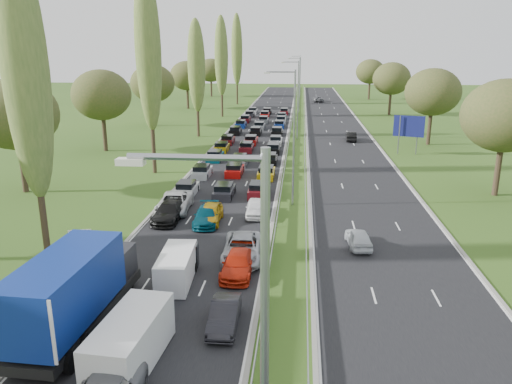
% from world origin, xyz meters
% --- Properties ---
extents(ground, '(260.00, 260.00, 0.00)m').
position_xyz_m(ground, '(4.50, 80.00, 0.00)').
color(ground, '#2F4F18').
rests_on(ground, ground).
extents(near_carriageway, '(10.50, 215.00, 0.04)m').
position_xyz_m(near_carriageway, '(-2.25, 82.50, 0.00)').
color(near_carriageway, black).
rests_on(near_carriageway, ground).
extents(far_carriageway, '(10.50, 215.00, 0.04)m').
position_xyz_m(far_carriageway, '(11.25, 82.50, 0.00)').
color(far_carriageway, black).
rests_on(far_carriageway, ground).
extents(central_reservation, '(2.36, 215.00, 0.32)m').
position_xyz_m(central_reservation, '(4.50, 82.50, 0.55)').
color(central_reservation, gray).
rests_on(central_reservation, ground).
extents(lamp_columns, '(0.18, 140.18, 12.00)m').
position_xyz_m(lamp_columns, '(4.50, 78.00, 6.00)').
color(lamp_columns, gray).
rests_on(lamp_columns, ground).
extents(poplar_row, '(2.80, 127.80, 22.44)m').
position_xyz_m(poplar_row, '(-11.50, 68.17, 12.39)').
color(poplar_row, '#2D2116').
rests_on(poplar_row, ground).
extents(woodland_left, '(8.00, 166.00, 11.10)m').
position_xyz_m(woodland_left, '(-22.00, 62.63, 7.68)').
color(woodland_left, '#2D2116').
rests_on(woodland_left, ground).
extents(woodland_right, '(8.00, 153.00, 11.10)m').
position_xyz_m(woodland_right, '(24.00, 66.67, 7.68)').
color(woodland_right, '#2D2116').
rests_on(woodland_right, ground).
extents(traffic_queue_fill, '(9.00, 68.81, 0.80)m').
position_xyz_m(traffic_queue_fill, '(-2.24, 77.54, 0.44)').
color(traffic_queue_fill, silver).
rests_on(traffic_queue_fill, ground).
extents(near_car_2, '(2.93, 5.84, 1.59)m').
position_xyz_m(near_car_2, '(-5.72, 40.16, 0.81)').
color(near_car_2, silver).
rests_on(near_car_2, near_carriageway).
extents(near_car_3, '(2.18, 5.16, 1.49)m').
position_xyz_m(near_car_3, '(-5.57, 37.81, 0.76)').
color(near_car_3, black).
rests_on(near_car_3, near_carriageway).
extents(near_car_7, '(2.20, 4.78, 1.35)m').
position_xyz_m(near_car_7, '(-2.34, 37.28, 0.70)').
color(near_car_7, '#053D4C').
rests_on(near_car_7, near_carriageway).
extents(near_car_8, '(1.85, 4.45, 1.51)m').
position_xyz_m(near_car_8, '(-2.10, 37.59, 0.77)').
color(near_car_8, '#B5880C').
rests_on(near_car_8, near_carriageway).
extents(near_car_9, '(1.45, 3.99, 1.31)m').
position_xyz_m(near_car_9, '(1.46, 21.93, 0.67)').
color(near_car_9, black).
rests_on(near_car_9, near_carriageway).
extents(near_car_10, '(2.76, 5.56, 1.52)m').
position_xyz_m(near_car_10, '(1.35, 30.52, 0.78)').
color(near_car_10, '#AFB2B9').
rests_on(near_car_10, near_carriageway).
extents(near_car_11, '(1.96, 4.69, 1.35)m').
position_xyz_m(near_car_11, '(1.37, 28.16, 0.70)').
color(near_car_11, '#B8200B').
rests_on(near_car_11, near_carriageway).
extents(near_car_12, '(1.82, 4.12, 1.38)m').
position_xyz_m(near_car_12, '(1.43, 39.64, 0.71)').
color(near_car_12, white).
rests_on(near_car_12, near_carriageway).
extents(far_car_0, '(1.84, 3.96, 1.31)m').
position_xyz_m(far_car_0, '(9.39, 33.41, 0.68)').
color(far_car_0, silver).
rests_on(far_car_0, far_carriageway).
extents(far_car_1, '(1.62, 4.30, 1.40)m').
position_xyz_m(far_car_1, '(12.82, 76.96, 0.72)').
color(far_car_1, black).
rests_on(far_car_1, far_carriageway).
extents(far_car_2, '(2.75, 5.65, 1.55)m').
position_xyz_m(far_car_2, '(9.56, 136.89, 0.79)').
color(far_car_2, slate).
rests_on(far_car_2, far_carriageway).
extents(blue_lorry, '(2.78, 10.01, 4.22)m').
position_xyz_m(blue_lorry, '(-5.86, 21.12, 2.17)').
color(blue_lorry, black).
rests_on(blue_lorry, near_carriageway).
extents(white_van_front, '(2.19, 5.59, 2.25)m').
position_xyz_m(white_van_front, '(-2.20, 18.70, 1.15)').
color(white_van_front, silver).
rests_on(white_van_front, near_carriageway).
extents(white_van_rear, '(1.84, 4.69, 1.89)m').
position_xyz_m(white_van_rear, '(-2.17, 26.89, 0.97)').
color(white_van_rear, white).
rests_on(white_van_rear, near_carriageway).
extents(info_sign, '(1.48, 0.46, 2.10)m').
position_xyz_m(info_sign, '(-9.40, 29.51, 1.37)').
color(info_sign, gray).
rests_on(info_sign, ground).
extents(direction_sign, '(3.86, 1.25, 5.20)m').
position_xyz_m(direction_sign, '(19.40, 67.28, 3.57)').
color(direction_sign, gray).
rests_on(direction_sign, ground).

